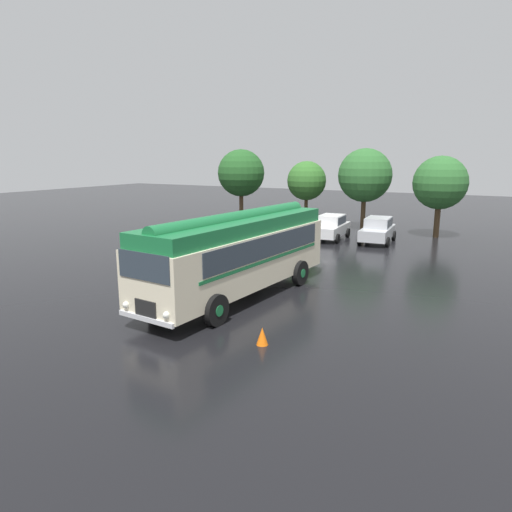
{
  "coord_description": "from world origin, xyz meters",
  "views": [
    {
      "loc": [
        9.73,
        -14.84,
        5.58
      ],
      "look_at": [
        0.53,
        1.97,
        1.4
      ],
      "focal_mm": 32.0,
      "sensor_mm": 36.0,
      "label": 1
    }
  ],
  "objects": [
    {
      "name": "car_near_left",
      "position": [
        -0.67,
        14.88,
        0.85
      ],
      "size": [
        2.11,
        4.28,
        1.66
      ],
      "color": "silver",
      "rests_on": "ground"
    },
    {
      "name": "tree_left_of_centre",
      "position": [
        -4.72,
        20.25,
        3.65
      ],
      "size": [
        3.18,
        3.18,
        5.25
      ],
      "color": "#4C3823",
      "rests_on": "ground"
    },
    {
      "name": "vintage_bus",
      "position": [
        0.53,
        0.46,
        1.89
      ],
      "size": [
        3.44,
        10.28,
        3.49
      ],
      "color": "beige",
      "rests_on": "ground"
    },
    {
      "name": "tree_far_left",
      "position": [
        -10.59,
        19.44,
        4.24
      ],
      "size": [
        4.0,
        4.0,
        6.22
      ],
      "color": "#4C3823",
      "rests_on": "ground"
    },
    {
      "name": "traffic_cone",
      "position": [
        3.68,
        -3.39,
        0.28
      ],
      "size": [
        0.36,
        0.36,
        0.55
      ],
      "primitive_type": "cone",
      "color": "orange",
      "rests_on": "ground"
    },
    {
      "name": "tree_centre",
      "position": [
        0.1,
        20.27,
        4.21
      ],
      "size": [
        4.09,
        4.09,
        6.23
      ],
      "color": "#4C3823",
      "rests_on": "ground"
    },
    {
      "name": "car_mid_left",
      "position": [
        2.48,
        15.19,
        0.85
      ],
      "size": [
        2.16,
        4.3,
        1.66
      ],
      "color": "#B7BABF",
      "rests_on": "ground"
    },
    {
      "name": "ground_plane",
      "position": [
        0.0,
        0.0,
        0.0
      ],
      "size": [
        120.0,
        120.0,
        0.0
      ],
      "primitive_type": "plane",
      "color": "black"
    },
    {
      "name": "tree_right_of_centre",
      "position": [
        5.59,
        19.19,
        3.88
      ],
      "size": [
        3.68,
        3.68,
        5.67
      ],
      "color": "#4C3823",
      "rests_on": "ground"
    }
  ]
}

